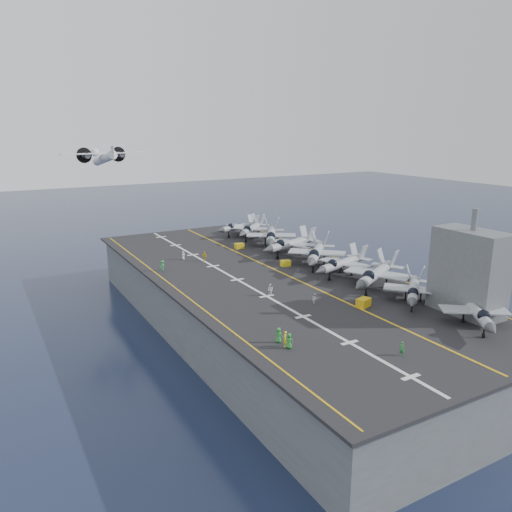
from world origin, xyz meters
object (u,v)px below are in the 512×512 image
island_superstructure (470,262)px  tow_cart_a (363,303)px  fighter_jet_0 (476,310)px  transport_plane (105,158)px

island_superstructure → tow_cart_a: island_superstructure is taller
fighter_jet_0 → transport_plane: size_ratio=0.72×
tow_cart_a → transport_plane: transport_plane is taller
transport_plane → island_superstructure: bearing=-70.0°
fighter_jet_0 → tow_cart_a: 15.28m
island_superstructure → transport_plane: bearing=110.0°
fighter_jet_0 → tow_cart_a: size_ratio=6.33×
island_superstructure → fighter_jet_0: (-3.17, -4.10, -5.22)m
fighter_jet_0 → tow_cart_a: fighter_jet_0 is taller
fighter_jet_0 → transport_plane: bearing=107.3°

